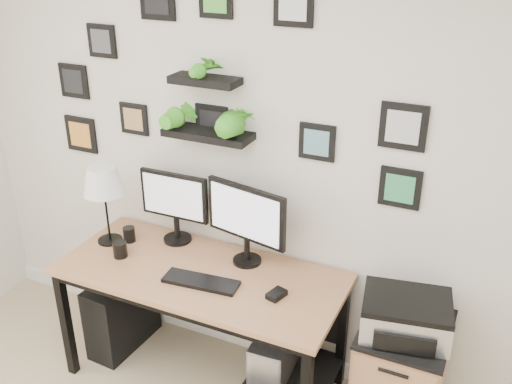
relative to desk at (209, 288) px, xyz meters
The scene contains 14 objects.
room 0.68m from the desk, 59.60° to the left, with size 4.00×4.00×4.00m.
desk is the anchor object (origin of this frame).
monitor_left 0.55m from the desk, 148.48° to the left, with size 0.43×0.17×0.44m.
monitor_right 0.46m from the desk, 45.53° to the left, with size 0.50×0.19×0.47m.
keyboard 0.19m from the desk, 78.21° to the right, with size 0.41×0.13×0.02m, color black.
mouse 0.47m from the desk, ahead, with size 0.07×0.10×0.03m, color black.
table_lamp 0.87m from the desk, behind, with size 0.24×0.24×0.48m.
mug 0.56m from the desk, behind, with size 0.08×0.08×0.09m, color black.
pen_cup 0.62m from the desk, behind, with size 0.07×0.07×0.09m, color black.
pc_tower_black 0.76m from the desk, behind, with size 0.22×0.49×0.49m, color black.
pc_tower_grey 0.58m from the desk, ahead, with size 0.22×0.45×0.44m.
file_cabinet 1.13m from the desk, ahead, with size 0.43×0.53×0.67m.
printer 1.09m from the desk, ahead, with size 0.47×0.40×0.19m.
wall_decor 1.06m from the desk, 112.99° to the left, with size 2.24×0.18×1.07m.
Camera 1 is at (1.18, -0.65, 2.48)m, focal length 40.00 mm.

